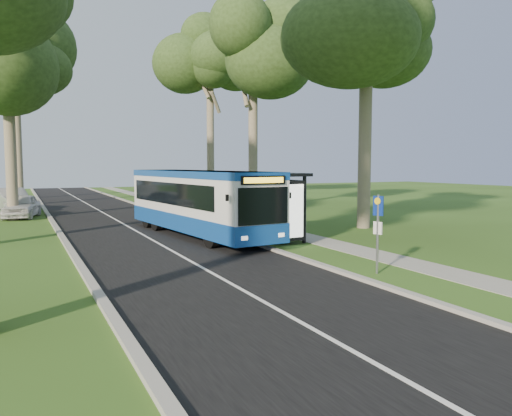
{
  "coord_description": "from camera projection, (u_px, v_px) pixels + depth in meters",
  "views": [
    {
      "loc": [
        -8.73,
        -14.86,
        3.3
      ],
      "look_at": [
        -0.33,
        2.64,
        1.6
      ],
      "focal_mm": 35.0,
      "sensor_mm": 36.0,
      "label": 1
    }
  ],
  "objects": [
    {
      "name": "ground",
      "position": [
        297.0,
        259.0,
        17.4
      ],
      "size": [
        120.0,
        120.0,
        0.0
      ],
      "primitive_type": "plane",
      "color": "#2E4B17",
      "rests_on": "ground"
    },
    {
      "name": "road",
      "position": [
        135.0,
        231.0,
        24.87
      ],
      "size": [
        7.0,
        100.0,
        0.02
      ],
      "primitive_type": "cube",
      "color": "black",
      "rests_on": "ground"
    },
    {
      "name": "kerb_east",
      "position": [
        201.0,
        226.0,
        26.37
      ],
      "size": [
        0.25,
        100.0,
        0.12
      ],
      "primitive_type": "cube",
      "color": "#9E9B93",
      "rests_on": "ground"
    },
    {
      "name": "kerb_west",
      "position": [
        60.0,
        234.0,
        23.36
      ],
      "size": [
        0.25,
        100.0,
        0.12
      ],
      "primitive_type": "cube",
      "color": "#9E9B93",
      "rests_on": "ground"
    },
    {
      "name": "centre_line",
      "position": [
        135.0,
        230.0,
        24.87
      ],
      "size": [
        0.12,
        100.0,
        0.0
      ],
      "primitive_type": "cube",
      "color": "white",
      "rests_on": "road"
    },
    {
      "name": "footpath",
      "position": [
        253.0,
        224.0,
        27.67
      ],
      "size": [
        1.5,
        100.0,
        0.02
      ],
      "primitive_type": "cube",
      "color": "gray",
      "rests_on": "ground"
    },
    {
      "name": "bus",
      "position": [
        198.0,
        202.0,
        23.02
      ],
      "size": [
        3.53,
        11.56,
        3.01
      ],
      "rotation": [
        0.0,
        0.0,
        0.1
      ],
      "color": "silver",
      "rests_on": "ground"
    },
    {
      "name": "bus_stop_sign",
      "position": [
        378.0,
        224.0,
        14.99
      ],
      "size": [
        0.15,
        0.33,
        2.4
      ],
      "rotation": [
        0.0,
        0.0,
        0.33
      ],
      "color": "gray",
      "rests_on": "ground"
    },
    {
      "name": "bus_shelter",
      "position": [
        280.0,
        193.0,
        21.33
      ],
      "size": [
        2.15,
        3.57,
        2.94
      ],
      "rotation": [
        0.0,
        0.0,
        0.09
      ],
      "color": "black",
      "rests_on": "ground"
    },
    {
      "name": "litter_bin",
      "position": [
        248.0,
        225.0,
        23.33
      ],
      "size": [
        0.53,
        0.53,
        0.92
      ],
      "rotation": [
        0.0,
        0.0,
        -0.04
      ],
      "color": "black",
      "rests_on": "ground"
    },
    {
      "name": "car_white",
      "position": [
        22.0,
        206.0,
        30.89
      ],
      "size": [
        2.6,
        4.58,
        1.47
      ],
      "primitive_type": "imported",
      "rotation": [
        0.0,
        0.0,
        -0.21
      ],
      "color": "silver",
      "rests_on": "ground"
    },
    {
      "name": "car_silver",
      "position": [
        11.0,
        200.0,
        35.13
      ],
      "size": [
        3.04,
        5.29,
        1.65
      ],
      "primitive_type": "imported",
      "rotation": [
        0.0,
        0.0,
        0.27
      ],
      "color": "#A5A8AD",
      "rests_on": "ground"
    },
    {
      "name": "tree_west_c",
      "position": [
        6.0,
        47.0,
        28.81
      ],
      "size": [
        5.2,
        5.2,
        13.59
      ],
      "color": "#7A6B56",
      "rests_on": "ground"
    },
    {
      "name": "tree_west_e",
      "position": [
        15.0,
        72.0,
        46.82
      ],
      "size": [
        5.2,
        5.2,
        16.16
      ],
      "color": "#7A6B56",
      "rests_on": "ground"
    },
    {
      "name": "tree_east_b",
      "position": [
        367.0,
        12.0,
        25.06
      ],
      "size": [
        5.2,
        5.2,
        14.78
      ],
      "color": "#7A6B56",
      "rests_on": "ground"
    },
    {
      "name": "tree_east_c",
      "position": [
        253.0,
        60.0,
        35.56
      ],
      "size": [
        5.2,
        5.2,
        14.45
      ],
      "color": "#7A6B56",
      "rests_on": "ground"
    },
    {
      "name": "tree_east_d",
      "position": [
        210.0,
        74.0,
        46.76
      ],
      "size": [
        5.2,
        5.2,
        15.91
      ],
      "color": "#7A6B56",
      "rests_on": "ground"
    }
  ]
}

